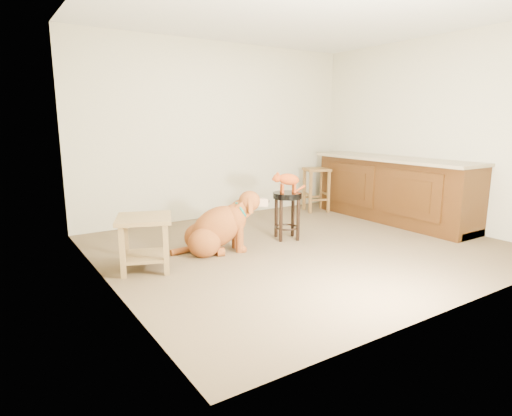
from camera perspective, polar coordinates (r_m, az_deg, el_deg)
floor at (r=5.13m, az=6.20°, el=-5.05°), size 4.50×4.00×0.01m
room_shell at (r=4.93m, az=6.64°, el=13.98°), size 4.54×4.04×2.62m
cabinet_run at (r=6.60m, az=17.79°, el=2.11°), size 0.70×2.56×0.94m
padded_stool at (r=5.33m, az=4.18°, el=0.25°), size 0.39×0.39×0.59m
wood_stool at (r=7.06m, az=8.04°, el=2.54°), size 0.49×0.49×0.71m
side_table at (r=4.36m, az=-14.61°, el=-3.49°), size 0.68×0.68×0.54m
golden_retriever at (r=4.84m, az=-5.07°, el=-2.72°), size 1.11×0.66×0.73m
tabby_kitten at (r=5.27m, az=4.11°, el=3.75°), size 0.46×0.22×0.29m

